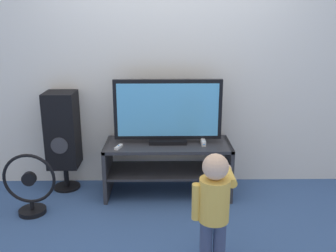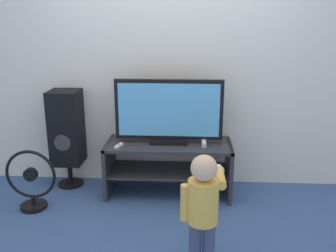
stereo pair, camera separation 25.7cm
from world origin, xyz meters
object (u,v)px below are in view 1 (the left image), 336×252
television (168,112)px  child (214,200)px  floor_fan (30,187)px  remote_primary (119,147)px  game_console (203,141)px  speaker_tower (63,131)px

television → child: bearing=-75.1°
child → floor_fan: 1.73m
television → remote_primary: bearing=-161.4°
television → game_console: bearing=-6.1°
game_console → speaker_tower: 1.41m
television → child: size_ratio=1.24×
floor_fan → game_console: bearing=13.6°
child → remote_primary: bearing=128.0°
game_console → child: 1.11m
floor_fan → television: bearing=18.7°
television → game_console: television is taller
speaker_tower → remote_primary: bearing=-24.2°
television → floor_fan: (-1.24, -0.42, -0.58)m
remote_primary → child: bearing=-52.0°
game_console → child: (-0.04, -1.11, -0.06)m
speaker_tower → floor_fan: size_ratio=1.77×
game_console → floor_fan: game_console is taller
game_console → child: bearing=-91.9°
game_console → floor_fan: 1.66m
game_console → speaker_tower: bearing=174.1°
remote_primary → child: child is taller
game_console → speaker_tower: size_ratio=0.20×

